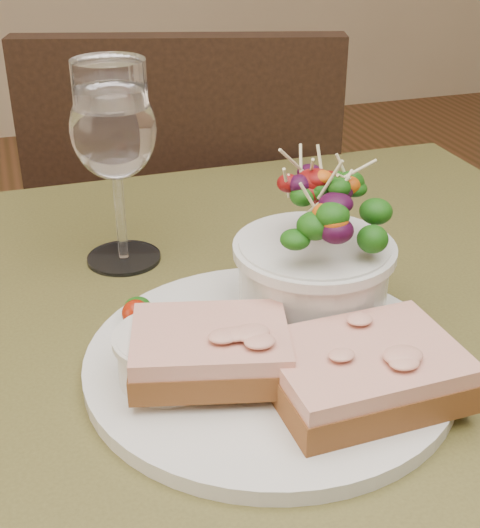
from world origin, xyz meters
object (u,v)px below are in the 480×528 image
object	(u,v)px
dinner_plate	(269,361)
ramekin	(169,354)
cafe_table	(249,457)
wine_glass	(114,135)
chair_far	(195,358)
sandwich_back	(210,350)
sandwich_front	(364,371)
salad_bowl	(315,246)

from	to	relation	value
dinner_plate	ramekin	distance (m)	0.08
cafe_table	wine_glass	xyz separation A→B (m)	(-0.06, 0.19, 0.22)
chair_far	sandwich_back	world-z (taller)	chair_far
sandwich_back	ramekin	distance (m)	0.03
sandwich_front	ramekin	bearing A→B (deg)	153.49
salad_bowl	wine_glass	xyz separation A→B (m)	(-0.13, 0.16, 0.05)
dinner_plate	chair_far	bearing A→B (deg)	81.18
chair_far	ramekin	bearing A→B (deg)	90.99
wine_glass	ramekin	bearing A→B (deg)	-90.98
sandwich_front	salad_bowl	size ratio (longest dim) A/B	1.03
salad_bowl	ramekin	bearing A→B (deg)	-158.32
sandwich_back	wine_glass	bearing A→B (deg)	110.57
ramekin	salad_bowl	bearing A→B (deg)	21.68
salad_bowl	wine_glass	size ratio (longest dim) A/B	0.73
dinner_plate	sandwich_front	distance (m)	0.08
cafe_table	dinner_plate	world-z (taller)	dinner_plate
chair_far	salad_bowl	size ratio (longest dim) A/B	7.09
dinner_plate	ramekin	size ratio (longest dim) A/B	3.86
chair_far	dinner_plate	bearing A→B (deg)	97.29
dinner_plate	salad_bowl	bearing A→B (deg)	41.93
cafe_table	wine_glass	size ratio (longest dim) A/B	4.57
sandwich_back	salad_bowl	distance (m)	0.12
salad_bowl	wine_glass	distance (m)	0.21
cafe_table	wine_glass	bearing A→B (deg)	108.69
wine_glass	sandwich_back	bearing A→B (deg)	-83.70
chair_far	dinner_plate	world-z (taller)	chair_far
wine_glass	salad_bowl	bearing A→B (deg)	-51.48
sandwich_back	ramekin	world-z (taller)	sandwich_back
chair_far	wine_glass	bearing A→B (deg)	84.88
cafe_table	salad_bowl	bearing A→B (deg)	24.97
sandwich_back	ramekin	xyz separation A→B (m)	(-0.03, 0.01, -0.00)
dinner_plate	sandwich_front	xyz separation A→B (m)	(0.05, -0.06, 0.02)
chair_far	ramekin	world-z (taller)	chair_far
chair_far	wine_glass	xyz separation A→B (m)	(-0.17, -0.45, 0.58)
dinner_plate	ramekin	xyz separation A→B (m)	(-0.08, -0.00, 0.03)
cafe_table	ramekin	size ratio (longest dim) A/B	11.28
ramekin	sandwich_front	bearing A→B (deg)	-24.74
cafe_table	ramekin	bearing A→B (deg)	-161.53
chair_far	sandwich_front	size ratio (longest dim) A/B	6.90
chair_far	sandwich_back	size ratio (longest dim) A/B	7.15
salad_bowl	wine_glass	world-z (taller)	wine_glass
sandwich_back	wine_glass	distance (m)	0.24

